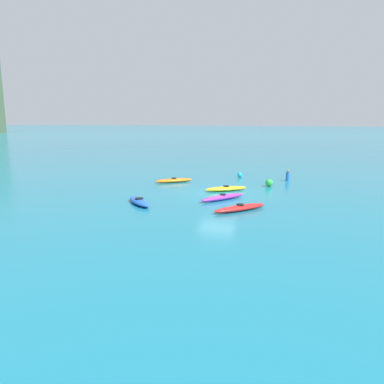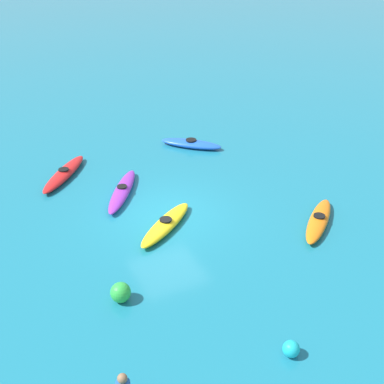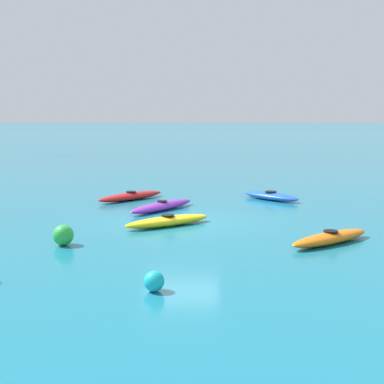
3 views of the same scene
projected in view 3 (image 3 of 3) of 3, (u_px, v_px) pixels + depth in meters
ground_plane at (182, 221)px, 17.79m from camera, size 600.00×600.00×0.00m
kayak_purple at (162, 206)px, 19.85m from camera, size 3.17×2.34×0.37m
kayak_orange at (330, 238)px, 14.63m from camera, size 2.45×2.69×0.37m
kayak_red at (131, 196)px, 22.32m from camera, size 3.03×2.64×0.37m
kayak_yellow at (168, 221)px, 17.00m from camera, size 2.39×2.81×0.37m
kayak_blue at (271, 196)px, 22.34m from camera, size 2.48×2.55×0.37m
buoy_green at (63, 235)px, 14.42m from camera, size 0.57×0.57×0.57m
buoy_cyan at (154, 281)px, 10.62m from camera, size 0.42×0.42×0.42m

